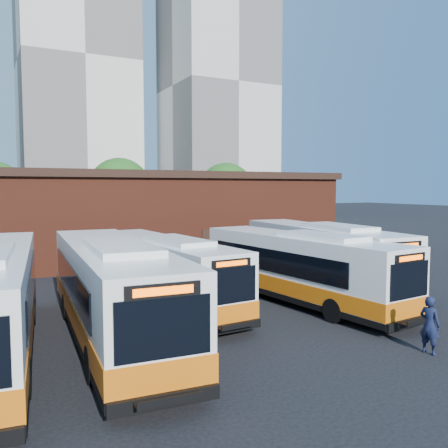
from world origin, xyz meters
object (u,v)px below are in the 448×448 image
bus_west (112,294)px  bus_east (321,258)px  bus_mideast (299,270)px  bus_midwest (164,274)px  transit_worker (430,325)px

bus_west → bus_east: bearing=20.8°
bus_west → bus_mideast: bearing=12.8°
bus_midwest → bus_east: bearing=-4.3°
bus_midwest → bus_mideast: 6.15m
bus_midwest → transit_worker: (5.41, -9.66, -0.51)m
bus_east → transit_worker: (-3.43, -9.76, -0.62)m
bus_west → bus_east: size_ratio=1.03×
bus_east → transit_worker: 10.36m
bus_midwest → transit_worker: 11.09m
transit_worker → bus_midwest: bearing=20.3°
bus_midwest → bus_east: (8.84, 0.09, 0.12)m
bus_west → bus_midwest: 4.92m
bus_east → transit_worker: bus_east is taller
bus_midwest → bus_east: size_ratio=0.93×
bus_west → transit_worker: bearing=-31.3°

